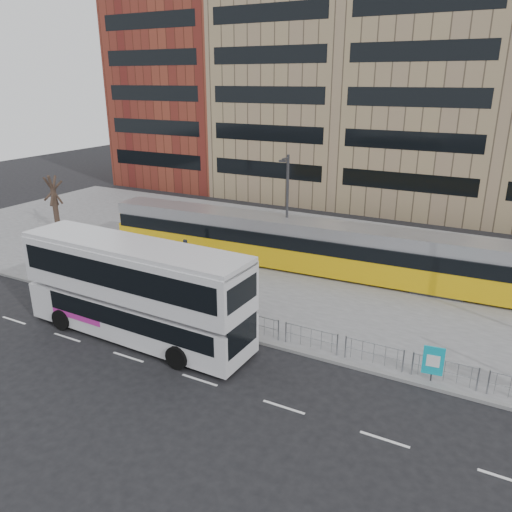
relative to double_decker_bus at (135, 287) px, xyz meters
The scene contains 13 objects.
ground 4.50m from the double_decker_bus, 36.57° to the left, with size 120.00×120.00×0.00m, color black.
plaza 14.69m from the double_decker_bus, 78.35° to the left, with size 64.00×24.00×0.15m, color slate.
kerb 4.48m from the double_decker_bus, 37.20° to the left, with size 64.00×0.25×0.17m, color gray.
building_row 38.12m from the double_decker_bus, 83.01° to the left, with size 70.40×18.40×31.20m.
pedestrian_barrier 5.84m from the double_decker_bus, 28.45° to the left, with size 32.07×0.07×1.10m.
road_markings 5.07m from the double_decker_bus, 25.06° to the right, with size 62.00×0.12×0.01m, color white.
double_decker_bus is the anchor object (origin of this frame).
tram 12.84m from the double_decker_bus, 74.82° to the left, with size 28.27×4.00×3.32m.
ad_panel 14.07m from the double_decker_bus, 10.57° to the left, with size 0.86×0.18×1.62m.
pedestrian 10.08m from the double_decker_bus, 111.44° to the left, with size 0.66×0.43×1.82m, color black.
traffic_light_west 4.36m from the double_decker_bus, 95.83° to the left, with size 0.17×0.20×3.10m.
lamp_post_west 12.90m from the double_decker_bus, 79.53° to the left, with size 0.45×1.04×7.50m.
bare_tree 21.69m from the double_decker_bus, 148.71° to the left, with size 4.38×4.38×6.81m.
Camera 1 is at (12.81, -19.14, 12.23)m, focal length 35.00 mm.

